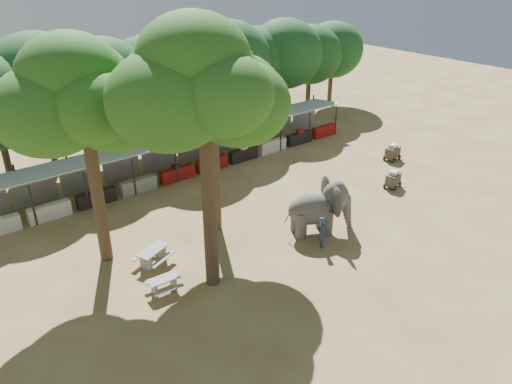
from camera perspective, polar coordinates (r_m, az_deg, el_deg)
ground at (r=25.71m, az=8.84°, el=-7.21°), size 100.00×100.00×0.00m
vendor_stalls at (r=34.79m, az=-7.92°, el=4.21°), size 28.00×2.99×2.80m
yard_tree_left at (r=23.18m, az=-19.73°, el=10.14°), size 7.10×6.90×11.02m
yard_tree_center at (r=19.80m, az=-6.59°, el=11.98°), size 7.10×6.90×12.04m
yard_tree_back at (r=24.80m, az=-5.72°, el=13.28°), size 7.10×6.90×11.36m
backdrop_trees at (r=37.85m, az=-12.55°, el=12.51°), size 46.46×5.95×8.33m
elephant at (r=27.06m, az=7.36°, el=-1.75°), size 3.86×3.08×2.90m
handler at (r=25.97m, az=7.59°, el=-4.54°), size 0.69×0.74×1.71m
picnic_table_near at (r=23.14m, az=-10.51°, el=-10.18°), size 1.48×1.35×0.70m
picnic_table_far at (r=25.03m, az=-11.69°, el=-7.00°), size 2.10×2.01×0.83m
cart_front at (r=33.45m, az=15.41°, el=1.43°), size 1.33×1.02×1.15m
cart_back at (r=37.92m, az=15.35°, el=4.41°), size 1.32×0.96×1.20m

